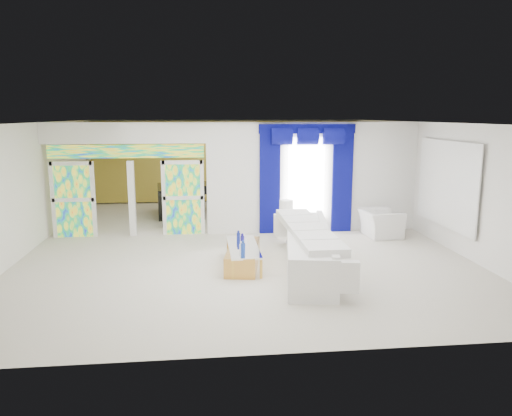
{
  "coord_description": "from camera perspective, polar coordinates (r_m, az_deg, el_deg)",
  "views": [
    {
      "loc": [
        -0.89,
        -12.05,
        3.19
      ],
      "look_at": [
        0.3,
        -1.2,
        1.1
      ],
      "focal_mm": 34.31,
      "sensor_mm": 36.0,
      "label": 1
    }
  ],
  "objects": [
    {
      "name": "dividing_header",
      "position": [
        13.21,
        -14.95,
        8.45
      ],
      "size": [
        4.3,
        0.18,
        0.55
      ],
      "primitive_type": "cube",
      "color": "white",
      "rests_on": "dividing_wall"
    },
    {
      "name": "blue_drape_right",
      "position": [
        13.59,
        10.02,
        3.1
      ],
      "size": [
        0.55,
        0.1,
        2.8
      ],
      "primitive_type": "cube",
      "color": "#030443",
      "rests_on": "ground"
    },
    {
      "name": "blue_drape_left",
      "position": [
        13.17,
        1.62,
        3.02
      ],
      "size": [
        0.55,
        0.1,
        2.8
      ],
      "primitive_type": "cube",
      "color": "#030443",
      "rests_on": "ground"
    },
    {
      "name": "decanters",
      "position": [
        10.4,
        -1.64,
        -4.12
      ],
      "size": [
        0.21,
        1.15,
        0.23
      ],
      "color": "navy",
      "rests_on": "coffee_table"
    },
    {
      "name": "blue_pelmet",
      "position": [
        13.23,
        6.0,
        9.17
      ],
      "size": [
        2.6,
        0.12,
        0.25
      ],
      "primitive_type": "cube",
      "color": "#030443",
      "rests_on": "dividing_wall"
    },
    {
      "name": "stained_panel_right",
      "position": [
        13.25,
        -8.48,
        1.2
      ],
      "size": [
        0.95,
        0.04,
        2.0
      ],
      "primitive_type": "cube",
      "color": "#994C3F",
      "rests_on": "ground"
    },
    {
      "name": "dividing_wall",
      "position": [
        13.51,
        6.82,
        3.57
      ],
      "size": [
        5.7,
        0.18,
        3.0
      ],
      "primitive_type": "cube",
      "color": "white",
      "rests_on": "ground"
    },
    {
      "name": "wall_mirror",
      "position": [
        12.6,
        21.39,
        2.61
      ],
      "size": [
        0.04,
        2.7,
        1.9
      ],
      "primitive_type": "cube",
      "color": "white",
      "rests_on": "ground"
    },
    {
      "name": "chandelier",
      "position": [
        15.53,
        -11.59,
        8.62
      ],
      "size": [
        0.6,
        0.6,
        0.6
      ],
      "primitive_type": "sphere",
      "color": "gold",
      "rests_on": "ceiling"
    },
    {
      "name": "white_sofa",
      "position": [
        10.38,
        6.11,
        -4.85
      ],
      "size": [
        1.56,
        4.22,
        0.79
      ],
      "primitive_type": "cube",
      "rotation": [
        0.0,
        0.0,
        -0.17
      ],
      "color": "white",
      "rests_on": "ground"
    },
    {
      "name": "coffee_table",
      "position": [
        10.52,
        -1.5,
        -5.63
      ],
      "size": [
        0.92,
        1.94,
        0.41
      ],
      "primitive_type": "cube",
      "rotation": [
        0.0,
        0.0,
        -0.17
      ],
      "color": "#C58D3D",
      "rests_on": "ground"
    },
    {
      "name": "grand_piano",
      "position": [
        15.96,
        -8.82,
        0.87
      ],
      "size": [
        1.57,
        1.97,
        0.93
      ],
      "primitive_type": "cube",
      "rotation": [
        0.0,
        0.0,
        0.09
      ],
      "color": "black",
      "rests_on": "ground"
    },
    {
      "name": "floor",
      "position": [
        12.5,
        -1.97,
        -3.96
      ],
      "size": [
        12.0,
        12.0,
        0.0
      ],
      "primitive_type": "plane",
      "color": "#B7AF9E",
      "rests_on": "ground"
    },
    {
      "name": "piano_bench",
      "position": [
        14.45,
        -9.05,
        -1.45
      ],
      "size": [
        0.94,
        0.44,
        0.3
      ],
      "primitive_type": "cube",
      "rotation": [
        0.0,
        0.0,
        0.09
      ],
      "color": "black",
      "rests_on": "ground"
    },
    {
      "name": "table_lamp",
      "position": [
        12.98,
        3.54,
        -0.35
      ],
      "size": [
        0.36,
        0.36,
        0.58
      ],
      "primitive_type": "cylinder",
      "color": "white",
      "rests_on": "console_table"
    },
    {
      "name": "console_table",
      "position": [
        13.13,
        4.8,
        -2.39
      ],
      "size": [
        1.19,
        0.46,
        0.39
      ],
      "primitive_type": "cube",
      "rotation": [
        0.0,
        0.0,
        0.08
      ],
      "color": "white",
      "rests_on": "ground"
    },
    {
      "name": "stained_transom",
      "position": [
        13.23,
        -14.85,
        6.4
      ],
      "size": [
        4.0,
        0.05,
        0.35
      ],
      "primitive_type": "cube",
      "color": "#994C3F",
      "rests_on": "dividing_header"
    },
    {
      "name": "gold_curtains",
      "position": [
        18.06,
        -3.41,
        5.44
      ],
      "size": [
        9.7,
        0.12,
        2.9
      ],
      "primitive_type": "cube",
      "color": "#B2972A",
      "rests_on": "ground"
    },
    {
      "name": "window_pane",
      "position": [
        13.36,
        5.86,
        3.29
      ],
      "size": [
        1.0,
        0.02,
        2.3
      ],
      "primitive_type": "cube",
      "color": "white",
      "rests_on": "dividing_wall"
    },
    {
      "name": "stained_panel_left",
      "position": [
        13.66,
        -20.51,
        0.92
      ],
      "size": [
        0.95,
        0.04,
        2.0
      ],
      "primitive_type": "cube",
      "color": "#994C3F",
      "rests_on": "ground"
    },
    {
      "name": "tv_console",
      "position": [
        14.92,
        -19.77,
        -0.68
      ],
      "size": [
        0.55,
        0.5,
        0.75
      ],
      "primitive_type": "cube",
      "rotation": [
        0.0,
        0.0,
        0.06
      ],
      "color": "tan",
      "rests_on": "ground"
    },
    {
      "name": "armchair",
      "position": [
        13.4,
        14.29,
        -1.74
      ],
      "size": [
        1.0,
        1.13,
        0.7
      ],
      "primitive_type": "imported",
      "rotation": [
        0.0,
        0.0,
        1.62
      ],
      "color": "white",
      "rests_on": "ground"
    }
  ]
}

